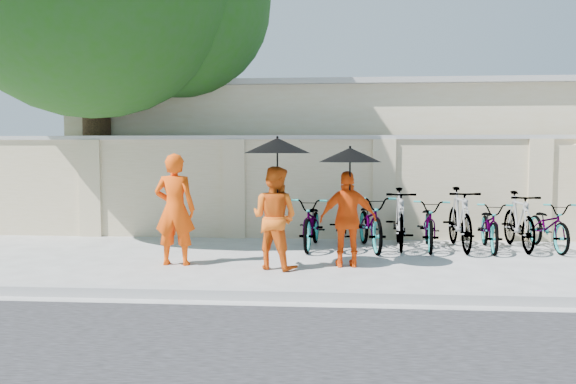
{
  "coord_description": "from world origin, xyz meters",
  "views": [
    {
      "loc": [
        0.95,
        -8.17,
        1.73
      ],
      "look_at": [
        0.26,
        0.82,
        1.1
      ],
      "focal_mm": 35.0,
      "sensor_mm": 36.0,
      "label": 1
    }
  ],
  "objects": [
    {
      "name": "monk_right",
      "position": [
        1.21,
        0.31,
        0.73
      ],
      "size": [
        0.88,
        0.42,
        1.46
      ],
      "primitive_type": "imported",
      "rotation": [
        0.0,
        0.0,
        3.22
      ],
      "color": "#FD500D",
      "rests_on": "ground"
    },
    {
      "name": "bike_3",
      "position": [
        2.2,
        2.05,
        0.55
      ],
      "size": [
        0.64,
        1.85,
        1.09
      ],
      "primitive_type": "imported",
      "rotation": [
        0.0,
        0.0,
        -0.07
      ],
      "color": "gray",
      "rests_on": "ground"
    },
    {
      "name": "bike_7",
      "position": [
        4.31,
        2.07,
        0.52
      ],
      "size": [
        0.52,
        1.74,
        1.04
      ],
      "primitive_type": "imported",
      "rotation": [
        0.0,
        0.0,
        -0.02
      ],
      "color": "gray",
      "rests_on": "ground"
    },
    {
      "name": "bike_0",
      "position": [
        0.62,
        1.94,
        0.47
      ],
      "size": [
        0.78,
        1.83,
        0.93
      ],
      "primitive_type": "imported",
      "rotation": [
        0.0,
        0.0,
        -0.09
      ],
      "color": "gray",
      "rests_on": "ground"
    },
    {
      "name": "bike_5",
      "position": [
        3.25,
        1.99,
        0.56
      ],
      "size": [
        0.55,
        1.86,
        1.11
      ],
      "primitive_type": "imported",
      "rotation": [
        0.0,
        0.0,
        -0.01
      ],
      "color": "gray",
      "rests_on": "ground"
    },
    {
      "name": "building_behind",
      "position": [
        2.0,
        7.0,
        1.6
      ],
      "size": [
        14.0,
        6.0,
        3.2
      ],
      "primitive_type": "cube",
      "color": "beige",
      "rests_on": "ground"
    },
    {
      "name": "bike_8",
      "position": [
        4.83,
        2.09,
        0.43
      ],
      "size": [
        0.65,
        1.68,
        0.87
      ],
      "primitive_type": "imported",
      "rotation": [
        0.0,
        0.0,
        0.05
      ],
      "color": "gray",
      "rests_on": "ground"
    },
    {
      "name": "parasol_right",
      "position": [
        1.23,
        0.23,
        1.7
      ],
      "size": [
        0.93,
        0.93,
        0.98
      ],
      "color": "black",
      "rests_on": "ground"
    },
    {
      "name": "monk_center",
      "position": [
        0.12,
        0.1,
        0.77
      ],
      "size": [
        0.92,
        0.83,
        1.53
      ],
      "primitive_type": "imported",
      "rotation": [
        0.0,
        0.0,
        2.72
      ],
      "color": "orange",
      "rests_on": "ground"
    },
    {
      "name": "kerb",
      "position": [
        0.0,
        -1.7,
        0.06
      ],
      "size": [
        40.0,
        0.16,
        0.12
      ],
      "primitive_type": "cube",
      "color": "#A0A0A0",
      "rests_on": "ground"
    },
    {
      "name": "compound_wall",
      "position": [
        1.0,
        3.2,
        1.0
      ],
      "size": [
        20.0,
        0.3,
        2.0
      ],
      "primitive_type": "cube",
      "color": "beige",
      "rests_on": "ground"
    },
    {
      "name": "monk_left",
      "position": [
        -1.44,
        0.26,
        0.86
      ],
      "size": [
        0.63,
        0.41,
        1.72
      ],
      "primitive_type": "imported",
      "rotation": [
        0.0,
        0.0,
        3.14
      ],
      "color": "#FF4B08",
      "rests_on": "ground"
    },
    {
      "name": "ground",
      "position": [
        0.0,
        0.0,
        0.0
      ],
      "size": [
        80.0,
        80.0,
        0.0
      ],
      "primitive_type": "plane",
      "color": "silver"
    },
    {
      "name": "bike_6",
      "position": [
        3.78,
        1.96,
        0.44
      ],
      "size": [
        0.77,
        1.72,
        0.87
      ],
      "primitive_type": "imported",
      "rotation": [
        0.0,
        0.0,
        -0.12
      ],
      "color": "gray",
      "rests_on": "ground"
    },
    {
      "name": "bike_1",
      "position": [
        1.15,
        1.99,
        0.48
      ],
      "size": [
        0.47,
        1.61,
        0.96
      ],
      "primitive_type": "imported",
      "rotation": [
        0.0,
        0.0,
        0.01
      ],
      "color": "gray",
      "rests_on": "ground"
    },
    {
      "name": "bike_2",
      "position": [
        1.68,
        1.9,
        0.49
      ],
      "size": [
        0.88,
        1.93,
        0.98
      ],
      "primitive_type": "imported",
      "rotation": [
        0.0,
        0.0,
        0.13
      ],
      "color": "gray",
      "rests_on": "ground"
    },
    {
      "name": "bike_4",
      "position": [
        2.73,
        1.99,
        0.46
      ],
      "size": [
        0.81,
        1.8,
        0.92
      ],
      "primitive_type": "imported",
      "rotation": [
        0.0,
        0.0,
        -0.12
      ],
      "color": "gray",
      "rests_on": "ground"
    },
    {
      "name": "parasol_center",
      "position": [
        0.17,
        0.02,
        1.84
      ],
      "size": [
        0.98,
        0.98,
        1.08
      ],
      "color": "black",
      "rests_on": "ground"
    }
  ]
}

